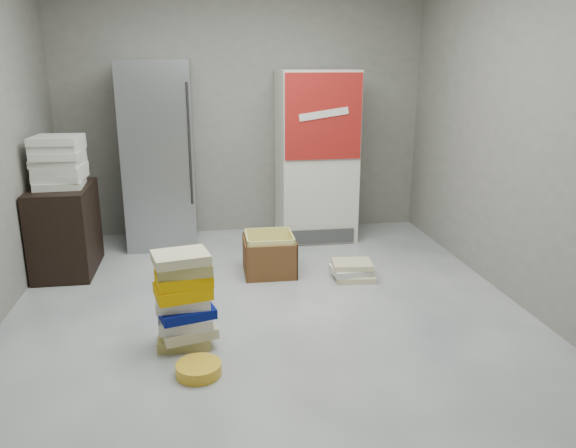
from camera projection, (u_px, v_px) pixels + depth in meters
The scene contains 10 objects.
ground at pixel (272, 324), 4.17m from camera, with size 5.00×5.00×0.00m, color silver.
room_shell at pixel (270, 74), 3.67m from camera, with size 4.04×5.04×2.82m.
steel_fridge at pixel (159, 155), 5.80m from camera, with size 0.70×0.72×1.90m.
coke_cooler at pixel (316, 156), 6.04m from camera, with size 0.80×0.73×1.80m.
wood_shelf at pixel (65, 229), 5.13m from camera, with size 0.50×0.80×0.80m, color black.
supply_box_stack at pixel (59, 162), 4.96m from camera, with size 0.44×0.45×0.45m.
phonebook_stack_main at pixel (184, 299), 3.78m from camera, with size 0.44×0.37×0.67m.
phonebook_stack_side at pixel (353, 270), 5.02m from camera, with size 0.40×0.33×0.16m.
cardboard_box at pixel (269, 257), 5.15m from camera, with size 0.47×0.47×0.37m.
bucket_lid at pixel (199, 369), 3.49m from camera, with size 0.28×0.28×0.08m, color gold.
Camera 1 is at (-0.46, -3.77, 1.87)m, focal length 35.00 mm.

